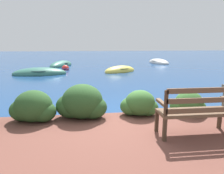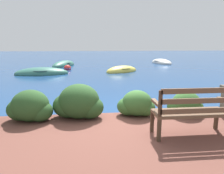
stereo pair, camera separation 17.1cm
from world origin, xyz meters
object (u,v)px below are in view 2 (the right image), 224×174
at_px(rowboat_outer, 161,63).
at_px(rowboat_mid, 122,71).
at_px(rowboat_nearest, 42,73).
at_px(rowboat_far, 64,65).
at_px(park_bench, 192,111).
at_px(mooring_buoy, 67,69).

bearing_deg(rowboat_outer, rowboat_mid, 129.84).
relative_size(rowboat_nearest, rowboat_mid, 1.26).
height_order(rowboat_far, rowboat_outer, rowboat_far).
height_order(rowboat_nearest, rowboat_outer, rowboat_nearest).
height_order(park_bench, rowboat_mid, park_bench).
bearing_deg(rowboat_mid, rowboat_far, 105.83).
bearing_deg(park_bench, rowboat_nearest, 120.48).
distance_m(rowboat_far, rowboat_outer, 8.48).
bearing_deg(rowboat_far, rowboat_mid, -111.90).
distance_m(rowboat_mid, rowboat_far, 5.56).
bearing_deg(rowboat_mid, rowboat_nearest, 155.71).
height_order(rowboat_mid, rowboat_outer, rowboat_outer).
relative_size(park_bench, rowboat_mid, 0.54).
relative_size(rowboat_nearest, rowboat_outer, 1.10).
height_order(park_bench, rowboat_far, park_bench).
relative_size(rowboat_far, mooring_buoy, 6.01).
height_order(park_bench, rowboat_outer, park_bench).
height_order(rowboat_nearest, rowboat_mid, rowboat_nearest).
distance_m(park_bench, rowboat_outer, 15.92).
bearing_deg(rowboat_far, mooring_buoy, -146.64).
bearing_deg(rowboat_outer, mooring_buoy, 105.11).
bearing_deg(rowboat_far, park_bench, -143.76).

